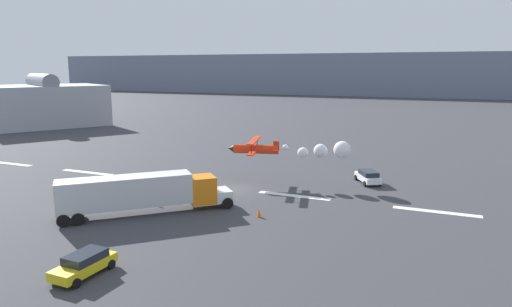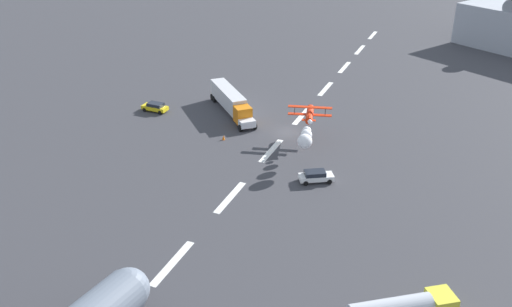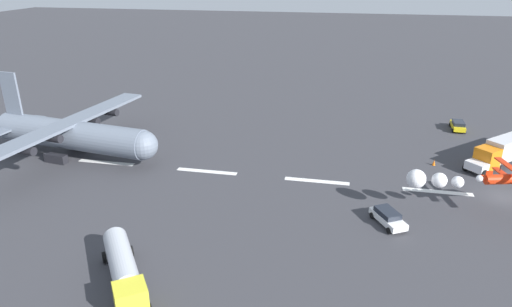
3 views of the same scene
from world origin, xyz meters
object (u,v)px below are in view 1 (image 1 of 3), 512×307
(stunt_biplane_red, at_px, (302,150))
(followme_car_yellow, at_px, (84,264))
(semi_truck_orange, at_px, (141,192))
(traffic_cone_near, at_px, (158,202))
(traffic_cone_far, at_px, (259,213))
(airport_staff_sedan, at_px, (368,176))

(stunt_biplane_red, height_order, followme_car_yellow, stunt_biplane_red)
(stunt_biplane_red, bearing_deg, semi_truck_orange, -121.68)
(traffic_cone_near, bearing_deg, semi_truck_orange, -86.32)
(traffic_cone_near, relative_size, traffic_cone_far, 1.00)
(airport_staff_sedan, bearing_deg, semi_truck_orange, -130.61)
(traffic_cone_far, bearing_deg, traffic_cone_near, -175.88)
(traffic_cone_far, bearing_deg, airport_staff_sedan, 67.34)
(semi_truck_orange, height_order, followme_car_yellow, semi_truck_orange)
(semi_truck_orange, bearing_deg, traffic_cone_far, 18.72)
(semi_truck_orange, distance_m, followme_car_yellow, 13.05)
(semi_truck_orange, relative_size, traffic_cone_far, 17.89)
(airport_staff_sedan, xyz_separation_m, traffic_cone_near, (-17.55, -17.51, -0.44))
(followme_car_yellow, relative_size, traffic_cone_far, 6.03)
(followme_car_yellow, height_order, traffic_cone_near, followme_car_yellow)
(traffic_cone_near, distance_m, traffic_cone_far, 10.59)
(followme_car_yellow, bearing_deg, stunt_biplane_red, 78.63)
(semi_truck_orange, distance_m, traffic_cone_near, 3.28)
(traffic_cone_near, bearing_deg, airport_staff_sedan, 44.93)
(semi_truck_orange, xyz_separation_m, airport_staff_sedan, (17.38, 20.27, -1.33))
(stunt_biplane_red, relative_size, airport_staff_sedan, 2.94)
(airport_staff_sedan, height_order, traffic_cone_far, airport_staff_sedan)
(stunt_biplane_red, bearing_deg, airport_staff_sedan, 26.90)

